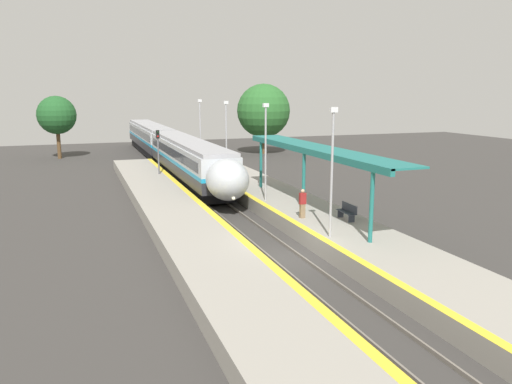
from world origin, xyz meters
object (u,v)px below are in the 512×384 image
Objects in this scene: train at (167,146)px; lamppost_near at (332,165)px; railway_signal at (158,151)px; person_waiting at (303,203)px; lamppost_mid at (266,146)px; platform_bench at (347,211)px; lamppost_farthest at (200,128)px; lamppost_far at (226,135)px.

lamppost_near is at bearing -85.81° from train.
lamppost_near is (4.77, -21.77, 1.56)m from railway_signal.
lamppost_mid reaches higher than person_waiting.
platform_bench is 2.49m from person_waiting.
lamppost_farthest reaches higher than train.
lamppost_farthest is at bearing -66.50° from train.
lamppost_near and lamppost_far have the same top height.
lamppost_mid is (0.00, 8.76, 0.00)m from lamppost_near.
person_waiting is 0.36× the size of railway_signal.
lamppost_far is at bearing 90.00° from lamppost_mid.
lamppost_near is 1.00× the size of lamppost_mid.
platform_bench is 7.29m from lamppost_mid.
lamppost_near and lamppost_farthest have the same top height.
lamppost_near reaches higher than person_waiting.
train is 7.64× the size of lamppost_near.
person_waiting reaches higher than platform_bench.
railway_signal reaches higher than platform_bench.
railway_signal reaches higher than train.
train is 7.64× the size of lamppost_far.
platform_bench is at bearing -69.34° from railway_signal.
lamppost_near is at bearing -90.00° from lamppost_farthest.
train is 30.15× the size of platform_bench.
railway_signal is 0.74× the size of lamppost_mid.
lamppost_far is (-0.30, 13.74, 2.66)m from person_waiting.
lamppost_near is 1.00× the size of lamppost_far.
railway_signal is at bearing 110.13° from lamppost_mid.
lamppost_far is at bearing 99.35° from platform_bench.
lamppost_farthest is at bearing 90.75° from person_waiting.
lamppost_far is at bearing -80.66° from train.
platform_bench is 0.25× the size of lamppost_farthest.
lamppost_far is (-2.46, 14.92, 3.03)m from platform_bench.
railway_signal is at bearing 102.36° from lamppost_near.
lamppost_farthest is at bearing 90.00° from lamppost_far.
lamppost_mid reaches higher than platform_bench.
train reaches higher than person_waiting.
lamppost_near and lamppost_mid have the same top height.
person_waiting is 0.26× the size of lamppost_mid.
train is 29.41m from platform_bench.
train is at bearing 99.35° from platform_bench.
person_waiting is 5.65m from lamppost_mid.
platform_bench is (4.78, -29.01, -0.82)m from train.
platform_bench is at bearing 46.58° from lamppost_near.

